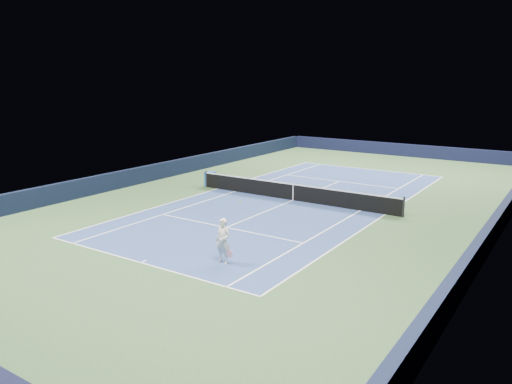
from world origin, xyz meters
The scene contains 19 objects.
ground centered at (0.00, 0.00, 0.00)m, with size 40.00×40.00×0.00m, color #33512C.
wall_far centered at (0.00, 19.82, 0.55)m, with size 22.00×0.35×1.10m, color black.
wall_right centered at (10.82, 0.00, 0.55)m, with size 0.35×40.00×1.10m, color #101832.
wall_left centered at (-10.82, 0.00, 0.55)m, with size 0.35×40.00×1.10m, color black.
court_surface centered at (0.00, 0.00, 0.00)m, with size 10.97×23.77×0.01m, color navy.
baseline_far centered at (0.00, 11.88, 0.01)m, with size 10.97×0.08×0.00m, color white.
baseline_near centered at (0.00, -11.88, 0.01)m, with size 10.97×0.08×0.00m, color white.
sideline_doubles_right centered at (5.49, 0.00, 0.01)m, with size 0.08×23.77×0.00m, color white.
sideline_doubles_left centered at (-5.49, 0.00, 0.01)m, with size 0.08×23.77×0.00m, color white.
sideline_singles_right centered at (4.12, 0.00, 0.01)m, with size 0.08×23.77×0.00m, color white.
sideline_singles_left centered at (-4.12, 0.00, 0.01)m, with size 0.08×23.77×0.00m, color white.
service_line_far centered at (0.00, 6.40, 0.01)m, with size 8.23×0.08×0.00m, color white.
service_line_near centered at (0.00, -6.40, 0.01)m, with size 8.23×0.08×0.00m, color white.
center_service_line centered at (0.00, 0.00, 0.01)m, with size 0.08×12.80×0.00m, color white.
center_mark_far centered at (0.00, 11.73, 0.01)m, with size 0.08×0.30×0.00m, color white.
center_mark_near centered at (0.00, -11.73, 0.01)m, with size 0.08×0.30×0.00m, color white.
tennis_net centered at (0.00, 0.00, 0.50)m, with size 12.90×0.10×1.07m.
sponsor_cube centered at (-6.40, 0.37, 0.47)m, with size 0.66×0.60×0.95m.
tennis_player centered at (2.67, -10.14, 0.88)m, with size 0.80×1.25×2.28m.
Camera 1 is at (13.64, -24.44, 6.96)m, focal length 35.00 mm.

